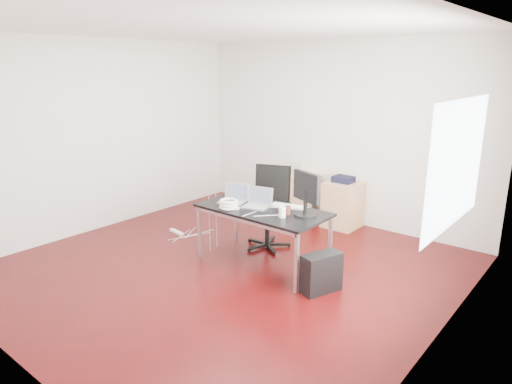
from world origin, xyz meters
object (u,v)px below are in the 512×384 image
Objects in this scene: office_chair at (269,203)px; filing_cabinet_right at (343,205)px; pc_tower at (321,273)px; desk at (263,213)px; filing_cabinet_left at (301,196)px.

office_chair is 1.40m from filing_cabinet_right.
pc_tower is at bearing -50.09° from office_chair.
desk is 2.29× the size of filing_cabinet_left.
office_chair is at bearing -74.85° from filing_cabinet_left.
office_chair is 2.40× the size of pc_tower.
filing_cabinet_right is at bearing 132.97° from pc_tower.
filing_cabinet_right is (0.77, 0.00, 0.00)m from filing_cabinet_left.
office_chair reaches higher than pc_tower.
desk is at bearing -69.87° from filing_cabinet_left.
office_chair is 1.39m from filing_cabinet_left.
filing_cabinet_left is (-0.69, 1.88, -0.33)m from desk.
office_chair reaches higher than filing_cabinet_right.
filing_cabinet_left is 1.56× the size of pc_tower.
desk is 3.56× the size of pc_tower.
filing_cabinet_right is at bearing 51.79° from office_chair.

